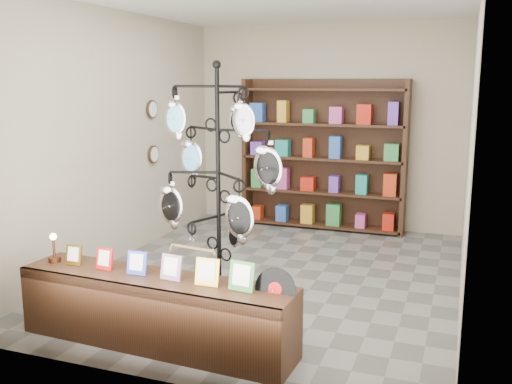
{
  "coord_description": "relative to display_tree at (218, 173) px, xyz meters",
  "views": [
    {
      "loc": [
        1.94,
        -5.87,
        2.17
      ],
      "look_at": [
        0.16,
        -1.0,
        1.16
      ],
      "focal_mm": 40.0,
      "sensor_mm": 36.0,
      "label": 1
    }
  ],
  "objects": [
    {
      "name": "ground",
      "position": [
        0.12,
        1.24,
        -1.36
      ],
      "size": [
        5.0,
        5.0,
        0.0
      ],
      "primitive_type": "plane",
      "color": "slate",
      "rests_on": "ground"
    },
    {
      "name": "room_envelope",
      "position": [
        0.12,
        1.24,
        0.49
      ],
      "size": [
        5.0,
        5.0,
        5.0
      ],
      "color": "#AA9F88",
      "rests_on": "ground"
    },
    {
      "name": "display_tree",
      "position": [
        0.0,
        0.0,
        0.0
      ],
      "size": [
        1.22,
        1.17,
        2.35
      ],
      "rotation": [
        0.0,
        0.0,
        -0.22
      ],
      "color": "black",
      "rests_on": "ground"
    },
    {
      "name": "front_shelf",
      "position": [
        -0.25,
        -0.74,
        -1.06
      ],
      "size": [
        2.43,
        0.61,
        0.85
      ],
      "rotation": [
        0.0,
        0.0,
        -0.05
      ],
      "color": "black",
      "rests_on": "ground"
    },
    {
      "name": "back_shelving",
      "position": [
        0.12,
        3.54,
        -0.33
      ],
      "size": [
        2.42,
        0.36,
        2.2
      ],
      "color": "black",
      "rests_on": "ground"
    },
    {
      "name": "wall_clocks",
      "position": [
        -1.85,
        2.04,
        0.14
      ],
      "size": [
        0.03,
        0.24,
        0.84
      ],
      "color": "black",
      "rests_on": "ground"
    }
  ]
}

